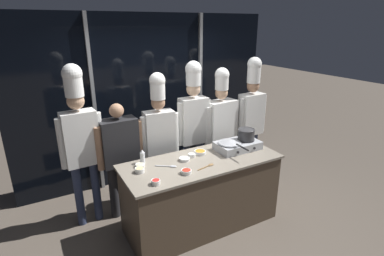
{
  "coord_description": "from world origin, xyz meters",
  "views": [
    {
      "loc": [
        -1.75,
        -2.88,
        2.54
      ],
      "look_at": [
        0.0,
        0.25,
        1.28
      ],
      "focal_mm": 28.0,
      "sensor_mm": 36.0,
      "label": 1
    }
  ],
  "objects_px": {
    "chef_head": "(80,134)",
    "chef_pastry": "(221,122)",
    "portable_stove": "(238,145)",
    "serving_spoon_slotted": "(170,166)",
    "prep_bowl_noodles": "(140,165)",
    "chef_line": "(193,118)",
    "serving_spoon_solid": "(209,166)",
    "squeeze_bottle_clear": "(142,157)",
    "prep_bowl_garlic": "(192,155)",
    "chef_apprentice": "(251,111)",
    "person_guest": "(120,151)",
    "prep_bowl_chili_flakes": "(186,171)",
    "prep_bowl_bell_pepper": "(156,182)",
    "prep_bowl_carrots": "(200,152)",
    "prep_bowl_ginger": "(140,170)",
    "prep_bowl_onion": "(184,159)",
    "chef_sous": "(159,132)",
    "stock_pot": "(246,134)",
    "frying_pan": "(230,141)"
  },
  "relations": [
    {
      "from": "chef_head",
      "to": "chef_pastry",
      "type": "bearing_deg",
      "value": 174.89
    },
    {
      "from": "portable_stove",
      "to": "serving_spoon_slotted",
      "type": "distance_m",
      "value": 1.02
    },
    {
      "from": "prep_bowl_noodles",
      "to": "chef_line",
      "type": "bearing_deg",
      "value": 27.8
    },
    {
      "from": "serving_spoon_solid",
      "to": "squeeze_bottle_clear",
      "type": "bearing_deg",
      "value": 144.9
    },
    {
      "from": "serving_spoon_solid",
      "to": "chef_line",
      "type": "height_order",
      "value": "chef_line"
    },
    {
      "from": "prep_bowl_garlic",
      "to": "chef_apprentice",
      "type": "relative_size",
      "value": 0.05
    },
    {
      "from": "serving_spoon_solid",
      "to": "person_guest",
      "type": "xyz_separation_m",
      "value": [
        -0.81,
        0.9,
        0.02
      ]
    },
    {
      "from": "prep_bowl_garlic",
      "to": "person_guest",
      "type": "xyz_separation_m",
      "value": [
        -0.76,
        0.57,
        0.0
      ]
    },
    {
      "from": "person_guest",
      "to": "serving_spoon_slotted",
      "type": "bearing_deg",
      "value": 118.4
    },
    {
      "from": "prep_bowl_chili_flakes",
      "to": "serving_spoon_slotted",
      "type": "xyz_separation_m",
      "value": [
        -0.09,
        0.24,
        -0.02
      ]
    },
    {
      "from": "prep_bowl_chili_flakes",
      "to": "portable_stove",
      "type": "bearing_deg",
      "value": 16.48
    },
    {
      "from": "prep_bowl_bell_pepper",
      "to": "chef_pastry",
      "type": "relative_size",
      "value": 0.05
    },
    {
      "from": "prep_bowl_carrots",
      "to": "serving_spoon_slotted",
      "type": "relative_size",
      "value": 0.67
    },
    {
      "from": "prep_bowl_carrots",
      "to": "chef_head",
      "type": "distance_m",
      "value": 1.52
    },
    {
      "from": "prep_bowl_ginger",
      "to": "prep_bowl_chili_flakes",
      "type": "bearing_deg",
      "value": -32.75
    },
    {
      "from": "prep_bowl_onion",
      "to": "serving_spoon_slotted",
      "type": "relative_size",
      "value": 0.59
    },
    {
      "from": "prep_bowl_chili_flakes",
      "to": "chef_line",
      "type": "relative_size",
      "value": 0.06
    },
    {
      "from": "prep_bowl_garlic",
      "to": "chef_sous",
      "type": "relative_size",
      "value": 0.05
    },
    {
      "from": "prep_bowl_carrots",
      "to": "chef_line",
      "type": "xyz_separation_m",
      "value": [
        0.22,
        0.57,
        0.27
      ]
    },
    {
      "from": "prep_bowl_chili_flakes",
      "to": "chef_head",
      "type": "xyz_separation_m",
      "value": [
        -0.95,
        0.99,
        0.3
      ]
    },
    {
      "from": "portable_stove",
      "to": "chef_head",
      "type": "relative_size",
      "value": 0.28
    },
    {
      "from": "prep_bowl_onion",
      "to": "serving_spoon_slotted",
      "type": "height_order",
      "value": "prep_bowl_onion"
    },
    {
      "from": "prep_bowl_noodles",
      "to": "person_guest",
      "type": "distance_m",
      "value": 0.53
    },
    {
      "from": "prep_bowl_onion",
      "to": "prep_bowl_garlic",
      "type": "xyz_separation_m",
      "value": [
        0.13,
        0.05,
        0.0
      ]
    },
    {
      "from": "prep_bowl_garlic",
      "to": "person_guest",
      "type": "relative_size",
      "value": 0.06
    },
    {
      "from": "stock_pot",
      "to": "frying_pan",
      "type": "bearing_deg",
      "value": -179.06
    },
    {
      "from": "chef_pastry",
      "to": "chef_apprentice",
      "type": "height_order",
      "value": "chef_apprentice"
    },
    {
      "from": "prep_bowl_noodles",
      "to": "serving_spoon_solid",
      "type": "relative_size",
      "value": 0.45
    },
    {
      "from": "chef_pastry",
      "to": "prep_bowl_chili_flakes",
      "type": "bearing_deg",
      "value": 34.61
    },
    {
      "from": "squeeze_bottle_clear",
      "to": "prep_bowl_bell_pepper",
      "type": "height_order",
      "value": "squeeze_bottle_clear"
    },
    {
      "from": "prep_bowl_onion",
      "to": "prep_bowl_bell_pepper",
      "type": "distance_m",
      "value": 0.65
    },
    {
      "from": "prep_bowl_carrots",
      "to": "stock_pot",
      "type": "bearing_deg",
      "value": -9.74
    },
    {
      "from": "prep_bowl_onion",
      "to": "prep_bowl_chili_flakes",
      "type": "relative_size",
      "value": 1.12
    },
    {
      "from": "prep_bowl_ginger",
      "to": "serving_spoon_slotted",
      "type": "distance_m",
      "value": 0.37
    },
    {
      "from": "serving_spoon_solid",
      "to": "chef_apprentice",
      "type": "relative_size",
      "value": 0.12
    },
    {
      "from": "prep_bowl_carrots",
      "to": "serving_spoon_solid",
      "type": "xyz_separation_m",
      "value": [
        -0.09,
        -0.36,
        -0.02
      ]
    },
    {
      "from": "person_guest",
      "to": "chef_sous",
      "type": "bearing_deg",
      "value": 176.04
    },
    {
      "from": "serving_spoon_solid",
      "to": "chef_pastry",
      "type": "height_order",
      "value": "chef_pastry"
    },
    {
      "from": "portable_stove",
      "to": "chef_sous",
      "type": "height_order",
      "value": "chef_sous"
    },
    {
      "from": "prep_bowl_onion",
      "to": "prep_bowl_ginger",
      "type": "bearing_deg",
      "value": -177.58
    },
    {
      "from": "frying_pan",
      "to": "prep_bowl_garlic",
      "type": "bearing_deg",
      "value": 170.36
    },
    {
      "from": "stock_pot",
      "to": "squeeze_bottle_clear",
      "type": "distance_m",
      "value": 1.43
    },
    {
      "from": "stock_pot",
      "to": "chef_head",
      "type": "height_order",
      "value": "chef_head"
    },
    {
      "from": "prep_bowl_chili_flakes",
      "to": "person_guest",
      "type": "distance_m",
      "value": 1.05
    },
    {
      "from": "frying_pan",
      "to": "person_guest",
      "type": "xyz_separation_m",
      "value": [
        -1.28,
        0.66,
        -0.11
      ]
    },
    {
      "from": "prep_bowl_chili_flakes",
      "to": "prep_bowl_carrots",
      "type": "xyz_separation_m",
      "value": [
        0.41,
        0.39,
        -0.0
      ]
    },
    {
      "from": "portable_stove",
      "to": "squeeze_bottle_clear",
      "type": "relative_size",
      "value": 3.28
    },
    {
      "from": "prep_bowl_bell_pepper",
      "to": "prep_bowl_noodles",
      "type": "bearing_deg",
      "value": 90.68
    },
    {
      "from": "prep_bowl_ginger",
      "to": "chef_line",
      "type": "relative_size",
      "value": 0.05
    },
    {
      "from": "chef_sous",
      "to": "frying_pan",
      "type": "bearing_deg",
      "value": 142.93
    }
  ]
}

